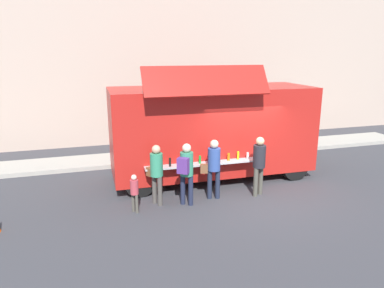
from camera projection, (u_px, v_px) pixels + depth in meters
ground_plane at (253, 196)px, 10.38m from camera, size 60.00×60.00×0.00m
curb_strip at (87, 162)px, 13.31m from camera, size 28.00×1.60×0.15m
building_behind at (103, 59)px, 16.26m from camera, size 32.00×2.40×7.49m
food_truck_main at (212, 129)px, 11.60m from camera, size 6.52×2.93×3.73m
trash_bin at (284, 139)px, 15.19m from camera, size 0.60×0.60×0.96m
customer_front_ordering at (213, 164)px, 10.00m from camera, size 0.57×0.35×1.74m
customer_mid_with_backpack at (186, 168)px, 9.54m from camera, size 0.51×0.56×1.74m
customer_rear_waiting at (156, 170)px, 9.63m from camera, size 0.42×0.53×1.70m
customer_extra_browsing at (259, 161)px, 10.23m from camera, size 0.36×0.36×1.76m
child_near_queue at (134, 190)px, 9.22m from camera, size 0.21×0.21×1.04m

